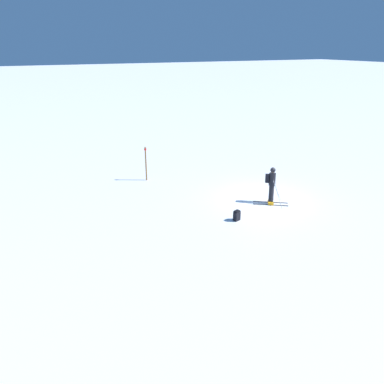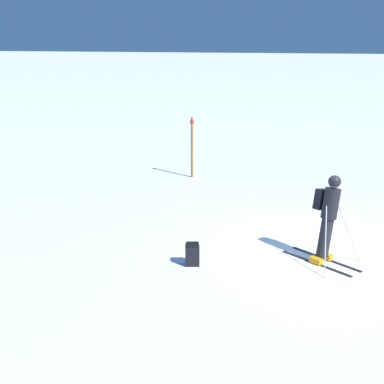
{
  "view_description": "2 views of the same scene",
  "coord_description": "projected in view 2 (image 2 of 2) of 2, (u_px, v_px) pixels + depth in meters",
  "views": [
    {
      "loc": [
        -14.86,
        11.62,
        7.73
      ],
      "look_at": [
        -0.65,
        4.57,
        1.46
      ],
      "focal_mm": 35.0,
      "sensor_mm": 36.0,
      "label": 1
    },
    {
      "loc": [
        -11.75,
        0.02,
        4.7
      ],
      "look_at": [
        -2.05,
        2.54,
        1.78
      ],
      "focal_mm": 50.0,
      "sensor_mm": 36.0,
      "label": 2
    }
  ],
  "objects": [
    {
      "name": "trail_marker",
      "position": [
        192.0,
        145.0,
        18.26
      ],
      "size": [
        0.13,
        0.13,
        2.08
      ],
      "color": "brown",
      "rests_on": "ground"
    },
    {
      "name": "spare_backpack",
      "position": [
        192.0,
        254.0,
        11.37
      ],
      "size": [
        0.29,
        0.35,
        0.5
      ],
      "rotation": [
        0.0,
        0.0,
        4.99
      ],
      "color": "black",
      "rests_on": "ground"
    },
    {
      "name": "ground_plane",
      "position": [
        322.0,
        250.0,
        12.23
      ],
      "size": [
        300.0,
        300.0,
        0.0
      ],
      "primitive_type": "plane",
      "color": "white"
    },
    {
      "name": "skier",
      "position": [
        328.0,
        213.0,
        11.45
      ],
      "size": [
        1.53,
        1.72,
        1.91
      ],
      "rotation": [
        0.0,
        0.0,
        -0.6
      ],
      "color": "black",
      "rests_on": "ground"
    }
  ]
}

